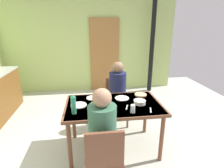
{
  "coord_description": "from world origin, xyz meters",
  "views": [
    {
      "loc": [
        -0.03,
        -2.35,
        1.81
      ],
      "look_at": [
        0.3,
        0.1,
        0.99
      ],
      "focal_mm": 28.64,
      "sensor_mm": 36.0,
      "label": 1
    }
  ],
  "objects_px": {
    "person_near_diner": "(102,127)",
    "serving_bowl_center": "(140,102)",
    "chair_far_diner": "(116,98)",
    "chair_near_diner": "(104,157)",
    "person_far_diner": "(118,86)",
    "dining_table": "(113,109)",
    "water_bottle_green_near": "(74,105)"
  },
  "relations": [
    {
      "from": "chair_near_diner",
      "to": "serving_bowl_center",
      "type": "height_order",
      "value": "chair_near_diner"
    },
    {
      "from": "person_far_diner",
      "to": "chair_far_diner",
      "type": "bearing_deg",
      "value": -90.0
    },
    {
      "from": "chair_near_diner",
      "to": "serving_bowl_center",
      "type": "relative_size",
      "value": 5.12
    },
    {
      "from": "person_near_diner",
      "to": "serving_bowl_center",
      "type": "relative_size",
      "value": 4.53
    },
    {
      "from": "dining_table",
      "to": "person_far_diner",
      "type": "height_order",
      "value": "person_far_diner"
    },
    {
      "from": "chair_far_diner",
      "to": "serving_bowl_center",
      "type": "xyz_separation_m",
      "value": [
        0.2,
        -0.82,
        0.27
      ]
    },
    {
      "from": "chair_far_diner",
      "to": "chair_near_diner",
      "type": "bearing_deg",
      "value": 76.17
    },
    {
      "from": "chair_near_diner",
      "to": "person_far_diner",
      "type": "distance_m",
      "value": 1.49
    },
    {
      "from": "water_bottle_green_near",
      "to": "serving_bowl_center",
      "type": "xyz_separation_m",
      "value": [
        0.91,
        0.17,
        -0.1
      ]
    },
    {
      "from": "chair_near_diner",
      "to": "person_far_diner",
      "type": "relative_size",
      "value": 1.13
    },
    {
      "from": "dining_table",
      "to": "chair_near_diner",
      "type": "distance_m",
      "value": 0.82
    },
    {
      "from": "person_far_diner",
      "to": "water_bottle_green_near",
      "type": "bearing_deg",
      "value": 50.57
    },
    {
      "from": "dining_table",
      "to": "water_bottle_green_near",
      "type": "height_order",
      "value": "water_bottle_green_near"
    },
    {
      "from": "chair_far_diner",
      "to": "person_far_diner",
      "type": "xyz_separation_m",
      "value": [
        -0.0,
        -0.14,
        0.28
      ]
    },
    {
      "from": "chair_far_diner",
      "to": "dining_table",
      "type": "bearing_deg",
      "value": 77.62
    },
    {
      "from": "person_near_diner",
      "to": "water_bottle_green_near",
      "type": "distance_m",
      "value": 0.54
    },
    {
      "from": "dining_table",
      "to": "chair_near_diner",
      "type": "relative_size",
      "value": 1.56
    },
    {
      "from": "water_bottle_green_near",
      "to": "chair_far_diner",
      "type": "bearing_deg",
      "value": 54.64
    },
    {
      "from": "serving_bowl_center",
      "to": "chair_near_diner",
      "type": "bearing_deg",
      "value": -128.64
    },
    {
      "from": "dining_table",
      "to": "person_far_diner",
      "type": "bearing_deg",
      "value": 75.09
    },
    {
      "from": "person_far_diner",
      "to": "serving_bowl_center",
      "type": "xyz_separation_m",
      "value": [
        0.2,
        -0.69,
        -0.01
      ]
    },
    {
      "from": "person_near_diner",
      "to": "serving_bowl_center",
      "type": "xyz_separation_m",
      "value": [
        0.58,
        0.59,
        -0.01
      ]
    },
    {
      "from": "chair_near_diner",
      "to": "person_near_diner",
      "type": "bearing_deg",
      "value": 90.0
    },
    {
      "from": "water_bottle_green_near",
      "to": "chair_near_diner",
      "type": "bearing_deg",
      "value": -59.65
    },
    {
      "from": "chair_near_diner",
      "to": "water_bottle_green_near",
      "type": "height_order",
      "value": "water_bottle_green_near"
    },
    {
      "from": "water_bottle_green_near",
      "to": "person_near_diner",
      "type": "bearing_deg",
      "value": -52.18
    },
    {
      "from": "person_far_diner",
      "to": "serving_bowl_center",
      "type": "height_order",
      "value": "person_far_diner"
    },
    {
      "from": "dining_table",
      "to": "chair_far_diner",
      "type": "relative_size",
      "value": 1.56
    },
    {
      "from": "chair_near_diner",
      "to": "water_bottle_green_near",
      "type": "distance_m",
      "value": 0.74
    },
    {
      "from": "chair_far_diner",
      "to": "serving_bowl_center",
      "type": "distance_m",
      "value": 0.89
    },
    {
      "from": "chair_near_diner",
      "to": "chair_far_diner",
      "type": "distance_m",
      "value": 1.6
    },
    {
      "from": "chair_near_diner",
      "to": "chair_far_diner",
      "type": "relative_size",
      "value": 1.0
    }
  ]
}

